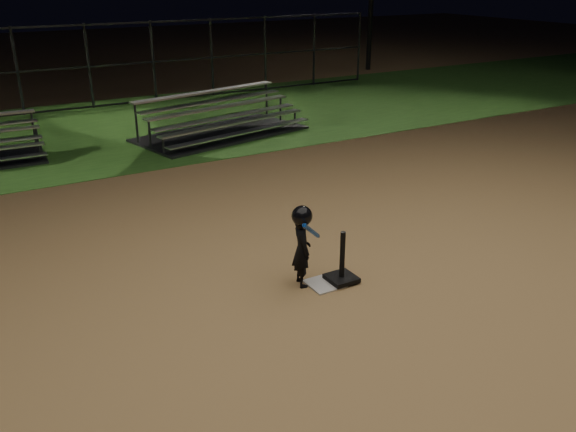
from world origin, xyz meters
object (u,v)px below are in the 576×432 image
object	(u,v)px
batting_tee	(342,272)
child_batter	(302,244)
bleacher_right	(222,127)
home_plate	(325,284)

from	to	relation	value
batting_tee	child_batter	world-z (taller)	child_batter
bleacher_right	child_batter	bearing A→B (deg)	-119.00
batting_tee	child_batter	size ratio (longest dim) A/B	0.63
child_batter	batting_tee	bearing A→B (deg)	-100.50
batting_tee	home_plate	bearing A→B (deg)	168.85
home_plate	bleacher_right	xyz separation A→B (m)	(2.06, 7.98, 0.20)
bleacher_right	home_plate	bearing A→B (deg)	-116.89
batting_tee	child_batter	bearing A→B (deg)	156.94
child_batter	home_plate	bearing A→B (deg)	-109.74
batting_tee	bleacher_right	world-z (taller)	bleacher_right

